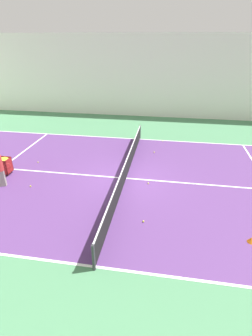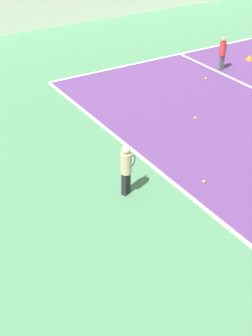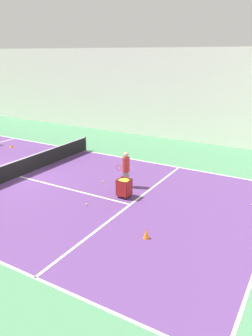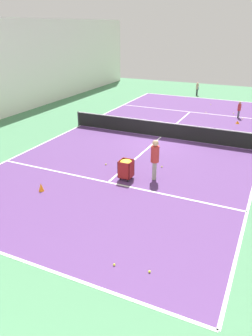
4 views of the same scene
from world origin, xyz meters
name	(u,v)px [view 4 (image 4 of 4)]	position (x,y,z in m)	size (l,w,h in m)	color
ground_plane	(161,137)	(0.00, 0.00, 0.00)	(40.53, 40.53, 0.00)	#477F56
court_playing_area	(161,137)	(0.00, 0.00, 0.00)	(11.40, 24.61, 0.00)	#563370
line_baseline_near	(206,98)	(0.00, -12.31, 0.01)	(11.40, 0.10, 0.00)	white
line_baseline_far	(19,259)	(0.00, 12.31, 0.01)	(11.40, 0.10, 0.00)	white
line_sideline_right	(80,126)	(5.70, 0.00, 0.01)	(0.10, 24.61, 0.00)	white
line_service_near	(190,112)	(0.00, -6.77, 0.01)	(11.40, 0.10, 0.00)	white
line_service_far	(108,182)	(0.00, 6.77, 0.01)	(11.40, 0.10, 0.00)	white
line_centre_service	(161,137)	(0.00, 0.00, 0.01)	(0.10, 13.54, 0.00)	white
hall_enclosure_right	(4,69)	(11.73, 0.00, 3.32)	(0.15, 36.83, 6.64)	silver
tennis_net	(161,129)	(0.00, 0.00, 0.49)	(11.70, 0.10, 0.95)	#2D2D33
player_near_baseline	(197,88)	(1.12, -13.43, 0.70)	(0.40, 0.55, 1.22)	black
coach_at_net	(155,157)	(-1.66, 5.58, 1.03)	(0.45, 0.69, 1.79)	gray
child_midcourt	(239,109)	(-3.60, -6.54, 0.68)	(0.25, 0.25, 1.18)	#4C4C56
ball_cart	(126,166)	(-0.55, 6.13, 0.63)	(0.55, 0.57, 0.89)	maroon
training_cone_0	(41,187)	(2.10, 8.61, 0.18)	(0.22, 0.22, 0.35)	orange
training_cone_1	(238,122)	(-3.77, -4.95, 0.10)	(0.27, 0.27, 0.20)	orange
tennis_ball_0	(149,272)	(-3.63, 11.22, 0.04)	(0.07, 0.07, 0.07)	yellow
tennis_ball_1	(211,105)	(-0.95, -9.82, 0.04)	(0.07, 0.07, 0.07)	yellow
tennis_ball_2	(186,98)	(1.71, -11.70, 0.04)	(0.07, 0.07, 0.07)	yellow
tennis_ball_3	(95,120)	(5.50, -1.59, 0.04)	(0.07, 0.07, 0.07)	yellow
tennis_ball_4	(173,132)	(-0.38, -1.14, 0.04)	(0.07, 0.07, 0.07)	yellow
tennis_ball_5	(220,138)	(-3.30, -1.22, 0.04)	(0.07, 0.07, 0.07)	yellow
tennis_ball_6	(106,164)	(0.98, 5.14, 0.04)	(0.07, 0.07, 0.07)	yellow
tennis_ball_7	(206,112)	(-1.16, -7.05, 0.04)	(0.07, 0.07, 0.07)	yellow
tennis_ball_8	(162,167)	(-1.56, 4.27, 0.04)	(0.07, 0.07, 0.07)	yellow
tennis_ball_9	(118,125)	(3.46, -1.15, 0.04)	(0.07, 0.07, 0.07)	yellow
tennis_ball_11	(114,265)	(-2.63, 11.37, 0.04)	(0.07, 0.07, 0.07)	yellow
tennis_ball_12	(234,113)	(-3.14, -7.60, 0.04)	(0.07, 0.07, 0.07)	yellow
tennis_ball_13	(242,119)	(-3.93, -6.29, 0.04)	(0.07, 0.07, 0.07)	yellow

